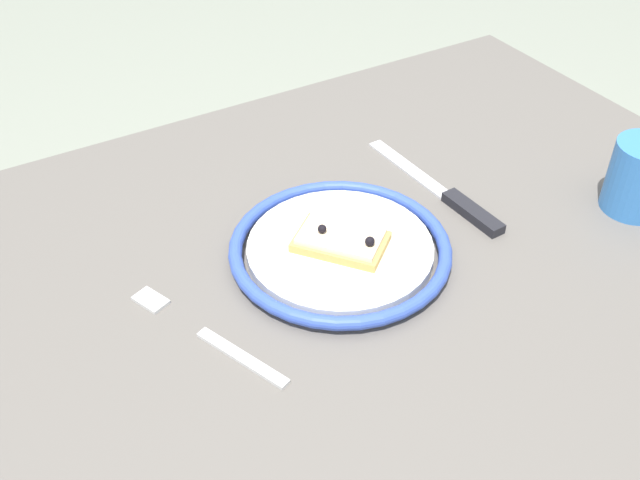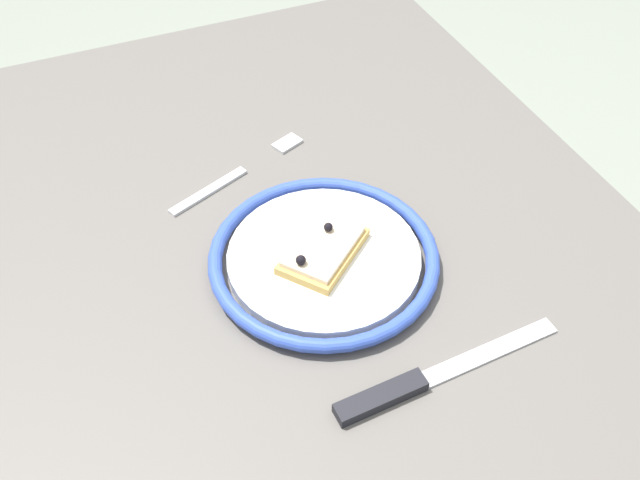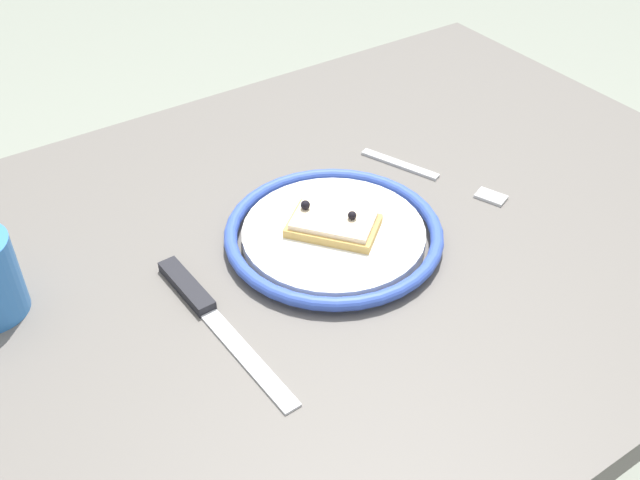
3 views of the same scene
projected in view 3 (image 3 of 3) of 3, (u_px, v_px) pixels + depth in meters
dining_table at (329, 291)px, 0.89m from camera, size 1.07×0.75×0.72m
plate at (337, 233)px, 0.83m from camera, size 0.25×0.25×0.02m
pizza_slice_near at (332, 224)px, 0.82m from camera, size 0.11×0.12×0.03m
knife at (202, 304)px, 0.75m from camera, size 0.03×0.24×0.01m
fork at (433, 176)px, 0.93m from camera, size 0.09×0.19×0.00m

